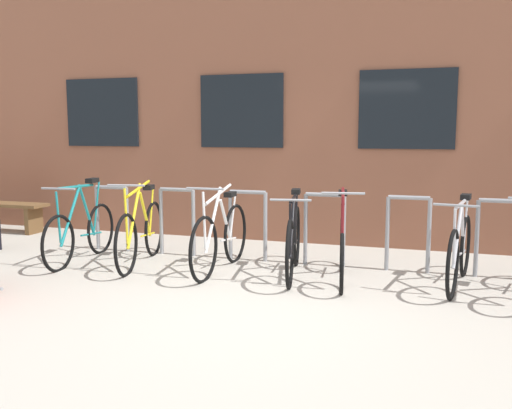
% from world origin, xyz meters
% --- Properties ---
extents(ground_plane, '(42.00, 42.00, 0.00)m').
position_xyz_m(ground_plane, '(0.00, 0.00, 0.00)').
color(ground_plane, '#B2ADA0').
extents(storefront_building, '(28.00, 5.97, 6.07)m').
position_xyz_m(storefront_building, '(0.00, 6.16, 3.03)').
color(storefront_building, brown).
rests_on(storefront_building, ground).
extents(bike_rack, '(6.53, 0.05, 0.91)m').
position_xyz_m(bike_rack, '(0.33, 1.90, 0.54)').
color(bike_rack, gray).
rests_on(bike_rack, ground).
extents(bicycle_white, '(0.44, 1.78, 1.07)m').
position_xyz_m(bicycle_white, '(-0.81, 1.28, 0.40)').
color(bicycle_white, black).
rests_on(bicycle_white, ground).
extents(bicycle_silver, '(0.45, 1.73, 0.98)m').
position_xyz_m(bicycle_silver, '(1.89, 1.44, 0.39)').
color(bicycle_silver, black).
rests_on(bicycle_silver, ground).
extents(bicycle_black, '(0.47, 1.79, 0.99)m').
position_xyz_m(bicycle_black, '(0.07, 1.34, 0.40)').
color(bicycle_black, black).
rests_on(bicycle_black, ground).
extents(bicycle_yellow, '(0.51, 1.81, 1.08)m').
position_xyz_m(bicycle_yellow, '(-1.88, 1.28, 0.40)').
color(bicycle_yellow, black).
rests_on(bicycle_yellow, ground).
extents(bicycle_teal, '(0.44, 1.73, 1.06)m').
position_xyz_m(bicycle_teal, '(-2.70, 1.20, 0.39)').
color(bicycle_teal, black).
rests_on(bicycle_teal, ground).
extents(bicycle_maroon, '(0.44, 1.66, 1.06)m').
position_xyz_m(bicycle_maroon, '(0.64, 1.30, 0.37)').
color(bicycle_maroon, black).
rests_on(bicycle_maroon, ground).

